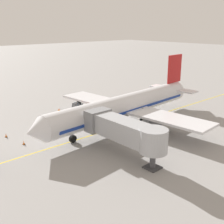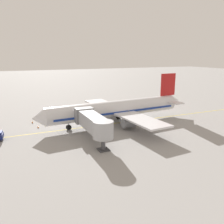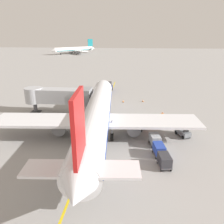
% 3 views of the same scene
% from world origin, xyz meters
% --- Properties ---
extents(ground_plane, '(400.00, 400.00, 0.00)m').
position_xyz_m(ground_plane, '(0.00, 0.00, 0.00)').
color(ground_plane, gray).
extents(gate_lead_in_line, '(0.24, 80.00, 0.01)m').
position_xyz_m(gate_lead_in_line, '(0.00, 0.00, 0.00)').
color(gate_lead_in_line, gold).
rests_on(gate_lead_in_line, ground).
extents(parked_airliner, '(30.30, 37.35, 10.63)m').
position_xyz_m(parked_airliner, '(0.44, 1.48, 3.19)').
color(parked_airliner, silver).
rests_on(parked_airliner, ground).
extents(jet_bridge, '(12.83, 3.50, 4.98)m').
position_xyz_m(jet_bridge, '(-8.41, 10.37, 3.45)').
color(jet_bridge, '#A8AAAF').
rests_on(jet_bridge, ground).
extents(pushback_tractor, '(2.68, 4.62, 2.40)m').
position_xyz_m(pushback_tractor, '(-1.09, 27.63, 1.10)').
color(pushback_tractor, navy).
rests_on(pushback_tractor, ground).
extents(baggage_tug_lead, '(2.12, 2.77, 1.62)m').
position_xyz_m(baggage_tug_lead, '(7.07, 4.27, 0.71)').
color(baggage_tug_lead, '#B21E1E').
rests_on(baggage_tug_lead, ground).
extents(baggage_tug_trailing, '(2.11, 2.77, 1.62)m').
position_xyz_m(baggage_tug_trailing, '(13.35, 2.35, 0.71)').
color(baggage_tug_trailing, slate).
rests_on(baggage_tug_trailing, ground).
extents(baggage_cart_front, '(1.63, 2.97, 1.58)m').
position_xyz_m(baggage_cart_front, '(8.91, -1.03, 0.95)').
color(baggage_cart_front, '#4C4C51').
rests_on(baggage_cart_front, ground).
extents(baggage_cart_second_in_train, '(1.63, 2.97, 1.58)m').
position_xyz_m(baggage_cart_second_in_train, '(9.19, -3.75, 0.95)').
color(baggage_cart_second_in_train, '#4C4C51').
rests_on(baggage_cart_second_in_train, ground).
extents(baggage_cart_third_in_train, '(1.63, 2.97, 1.58)m').
position_xyz_m(baggage_cart_third_in_train, '(9.55, -6.25, 0.95)').
color(baggage_cart_third_in_train, '#4C4C51').
rests_on(baggage_cart_third_in_train, ground).
extents(ground_crew_wing_walker, '(0.69, 0.39, 1.69)m').
position_xyz_m(ground_crew_wing_walker, '(4.32, 3.89, 0.95)').
color(ground_crew_wing_walker, '#232328').
rests_on(ground_crew_wing_walker, ground).
extents(ground_crew_loader, '(0.73, 0.27, 1.69)m').
position_xyz_m(ground_crew_loader, '(9.97, 6.08, 0.95)').
color(ground_crew_loader, '#232328').
rests_on(ground_crew_loader, ground).
extents(ground_crew_marshaller, '(0.73, 0.28, 1.69)m').
position_xyz_m(ground_crew_marshaller, '(10.96, 8.08, 0.95)').
color(ground_crew_marshaller, '#232328').
rests_on(ground_crew_marshaller, ground).
extents(safety_cone_nose_left, '(0.36, 0.36, 0.59)m').
position_xyz_m(safety_cone_nose_left, '(3.60, 18.56, 0.29)').
color(safety_cone_nose_left, black).
rests_on(safety_cone_nose_left, ground).
extents(safety_cone_nose_right, '(0.36, 0.36, 0.59)m').
position_xyz_m(safety_cone_nose_right, '(8.01, 19.29, 0.29)').
color(safety_cone_nose_right, black).
rests_on(safety_cone_nose_right, ground).
extents(distant_taxiing_airliner, '(28.25, 27.24, 10.10)m').
position_xyz_m(distant_taxiing_airliner, '(-37.79, 133.46, 3.03)').
color(distant_taxiing_airliner, white).
rests_on(distant_taxiing_airliner, ground).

